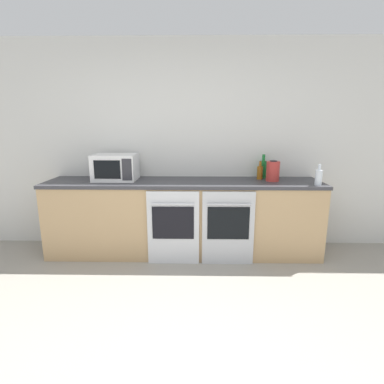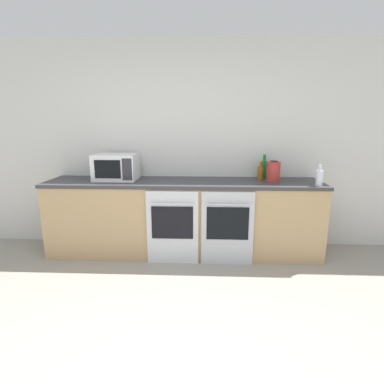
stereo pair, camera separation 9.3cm
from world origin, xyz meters
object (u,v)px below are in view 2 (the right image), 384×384
at_px(bottle_amber, 260,172).
at_px(bottle_green, 264,169).
at_px(bottle_clear, 319,178).
at_px(kettle, 273,171).
at_px(oven_right, 227,228).
at_px(oven_left, 172,227).
at_px(microwave, 116,167).

xyz_separation_m(bottle_amber, bottle_green, (0.06, 0.10, 0.03)).
xyz_separation_m(bottle_clear, kettle, (-0.45, 0.24, 0.03)).
bearing_deg(bottle_amber, kettle, -41.79).
height_order(oven_right, bottle_green, bottle_green).
bearing_deg(kettle, oven_left, -163.49).
bearing_deg(bottle_clear, oven_right, -174.15).
xyz_separation_m(oven_right, bottle_green, (0.48, 0.56, 0.59)).
relative_size(oven_right, kettle, 3.47).
bearing_deg(bottle_clear, bottle_green, 138.30).
distance_m(microwave, bottle_clear, 2.36).
xyz_separation_m(oven_right, microwave, (-1.34, 0.38, 0.63)).
distance_m(oven_right, bottle_clear, 1.15).
height_order(microwave, bottle_green, microwave).
bearing_deg(bottle_clear, microwave, 173.12).
relative_size(bottle_amber, bottle_green, 0.75).
bearing_deg(bottle_clear, kettle, 151.32).
bearing_deg(microwave, oven_left, -28.08).
bearing_deg(bottle_green, bottle_amber, -120.78).
bearing_deg(oven_left, kettle, 16.51).
bearing_deg(microwave, bottle_amber, 2.54).
bearing_deg(bottle_green, kettle, -72.08).
height_order(oven_right, bottle_amber, bottle_amber).
height_order(bottle_clear, kettle, kettle).
relative_size(bottle_amber, kettle, 0.90).
bearing_deg(oven_left, bottle_green, 27.09).
relative_size(oven_left, microwave, 1.69).
height_order(bottle_amber, bottle_green, bottle_green).
height_order(oven_left, microwave, microwave).
distance_m(oven_left, kettle, 1.36).
relative_size(oven_right, microwave, 1.69).
bearing_deg(kettle, bottle_green, 107.92).
relative_size(oven_right, bottle_green, 2.89).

